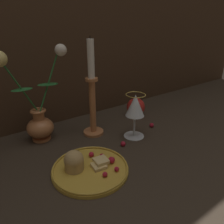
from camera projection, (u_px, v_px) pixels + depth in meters
ground_plane at (116, 141)px, 0.80m from camera, size 2.40×2.40×0.00m
vase at (37, 114)px, 0.77m from camera, size 0.23×0.10×0.34m
plate_with_pastries at (87, 167)px, 0.63m from camera, size 0.22×0.22×0.07m
wine_glass at (135, 107)px, 0.78m from camera, size 0.08×0.08×0.17m
candlestick at (92, 98)px, 0.80m from camera, size 0.08×0.08×0.36m
apple_beside_vase at (136, 107)px, 0.99m from camera, size 0.08×0.08×0.10m
berry_near_plate at (152, 125)px, 0.90m from camera, size 0.02×0.02×0.02m
berry_front_center at (124, 144)px, 0.76m from camera, size 0.02×0.02×0.02m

